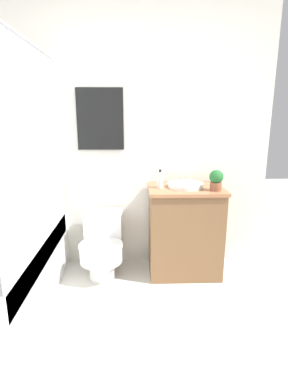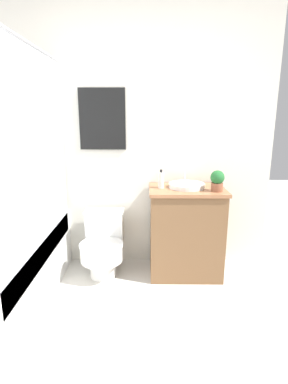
% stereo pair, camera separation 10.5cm
% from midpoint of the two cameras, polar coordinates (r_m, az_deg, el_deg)
% --- Properties ---
extents(wall_back, '(3.08, 0.07, 2.50)m').
position_cam_midpoint_polar(wall_back, '(2.97, -7.21, 9.61)').
color(wall_back, silver).
rests_on(wall_back, ground_plane).
extents(shower_area, '(0.57, 1.55, 1.98)m').
position_cam_midpoint_polar(shower_area, '(2.64, -24.93, -13.28)').
color(shower_area, white).
rests_on(shower_area, ground_plane).
extents(toilet, '(0.40, 0.54, 0.60)m').
position_cam_midpoint_polar(toilet, '(2.92, -9.00, -9.99)').
color(toilet, white).
rests_on(toilet, ground_plane).
extents(vanity, '(0.69, 0.49, 0.85)m').
position_cam_midpoint_polar(vanity, '(2.90, 6.67, -7.34)').
color(vanity, brown).
rests_on(vanity, ground_plane).
extents(sink, '(0.33, 0.37, 0.13)m').
position_cam_midpoint_polar(sink, '(2.79, 6.86, 1.33)').
color(sink, white).
rests_on(sink, vanity).
extents(soap_bottle, '(0.05, 0.05, 0.17)m').
position_cam_midpoint_polar(soap_bottle, '(2.73, 1.98, 2.33)').
color(soap_bottle, silver).
rests_on(soap_bottle, vanity).
extents(potted_plant, '(0.12, 0.12, 0.19)m').
position_cam_midpoint_polar(potted_plant, '(2.69, 12.50, 2.30)').
color(potted_plant, brown).
rests_on(potted_plant, vanity).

